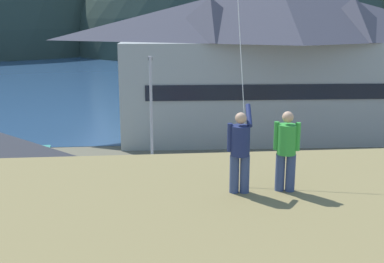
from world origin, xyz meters
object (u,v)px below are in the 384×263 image
parked_car_front_row_silver (194,224)px  person_companion (286,149)px  moored_boat_inner_slip (138,104)px  parking_light_pole (151,109)px  parked_car_mid_row_far (160,186)px  parked_car_corner_spot (379,174)px  wharf_dock (170,101)px  moored_boat_wharfside (140,98)px  person_kite_flyer (240,149)px  moored_boat_outer_mooring (198,92)px  harbor_lodge (276,54)px

parked_car_front_row_silver → person_companion: (1.10, -8.77, 5.65)m
moored_boat_inner_slip → parked_car_front_row_silver: moored_boat_inner_slip is taller
moored_boat_inner_slip → parking_light_pole: bearing=-86.8°
parked_car_mid_row_far → parked_car_front_row_silver: 4.77m
parked_car_corner_spot → person_companion: (-9.55, -14.25, 5.65)m
wharf_dock → parked_car_front_row_silver: parked_car_front_row_silver is taller
wharf_dock → moored_boat_wharfside: 3.22m
parking_light_pole → person_kite_flyer: size_ratio=3.81×
wharf_dock → person_kite_flyer: person_kite_flyer is taller
moored_boat_outer_mooring → parked_car_front_row_silver: (-4.10, -37.22, 0.34)m
moored_boat_outer_mooring → parked_car_mid_row_far: size_ratio=1.81×
parked_car_corner_spot → parking_light_pole: parking_light_pole is taller
parked_car_mid_row_far → person_companion: 14.71m
parking_light_pole → parked_car_mid_row_far: bearing=-85.4°
moored_boat_outer_mooring → parked_car_corner_spot: size_ratio=1.83×
parked_car_mid_row_far → parked_car_front_row_silver: bearing=-74.6°
moored_boat_wharfside → moored_boat_inner_slip: 3.37m
harbor_lodge → parked_car_front_row_silver: (-8.42, -19.55, -5.38)m
moored_boat_wharfside → person_companion: bearing=-84.9°
moored_boat_outer_mooring → moored_boat_wharfside: bearing=-148.3°
moored_boat_wharfside → moored_boat_outer_mooring: same height
moored_boat_outer_mooring → person_kite_flyer: 46.56m
parking_light_pole → person_companion: size_ratio=4.07×
moored_boat_outer_mooring → parked_car_front_row_silver: moored_boat_outer_mooring is taller
parked_car_mid_row_far → moored_boat_wharfside: bearing=92.8°
parking_light_pole → person_kite_flyer: bearing=-84.5°
parked_car_corner_spot → person_companion: 18.06m
wharf_dock → parked_car_mid_row_far: (-1.80, -28.43, 0.71)m
harbor_lodge → wharf_dock: bearing=120.3°
harbor_lodge → parked_car_front_row_silver: 21.95m
parking_light_pole → person_companion: bearing=-81.3°
parked_car_corner_spot → moored_boat_wharfside: bearing=115.8°
parked_car_mid_row_far → parking_light_pole: 5.39m
moored_boat_inner_slip → person_kite_flyer: bearing=-85.7°
wharf_dock → moored_boat_inner_slip: bearing=-134.6°
harbor_lodge → parked_car_front_row_silver: bearing=-113.3°
moored_boat_inner_slip → person_companion: (3.89, -38.44, 5.99)m
wharf_dock → parking_light_pole: bearing=-95.1°
harbor_lodge → wharf_dock: (-7.88, 13.49, -6.10)m
moored_boat_inner_slip → parked_car_corner_spot: (13.44, -24.19, 0.34)m
parked_car_corner_spot → parked_car_mid_row_far: bearing=-175.8°
wharf_dock → parking_light_pole: 24.44m
harbor_lodge → parked_car_mid_row_far: bearing=-123.0°
wharf_dock → person_kite_flyer: bearing=-90.6°
moored_boat_inner_slip → parked_car_mid_row_far: bearing=-86.5°
person_kite_flyer → wharf_dock: bearing=89.4°
wharf_dock → person_companion: (0.56, -41.81, 6.36)m
moored_boat_outer_mooring → person_kite_flyer: person_kite_flyer is taller
wharf_dock → parked_car_front_row_silver: size_ratio=3.38×
harbor_lodge → moored_boat_outer_mooring: size_ratio=3.34×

